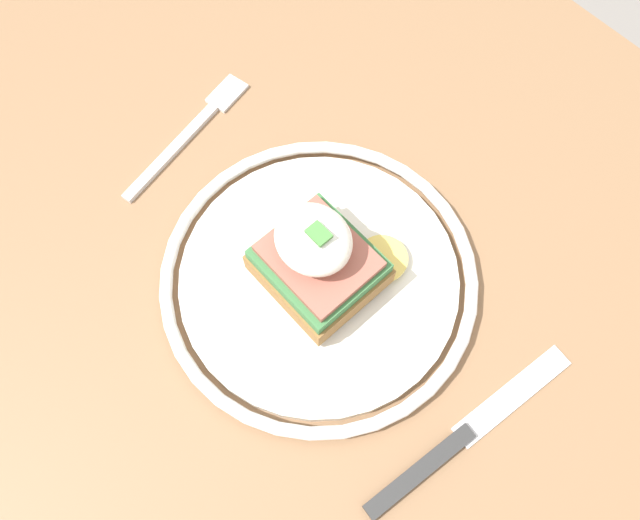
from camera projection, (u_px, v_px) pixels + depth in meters
name	position (u px, v px, depth m)	size (l,w,h in m)	color
ground_plane	(320.00, 422.00, 1.17)	(6.00, 6.00, 0.00)	gray
dining_table	(319.00, 324.00, 0.60)	(1.03, 0.77, 0.73)	#846042
plate	(320.00, 274.00, 0.49)	(0.25, 0.25, 0.02)	silver
sandwich	(320.00, 254.00, 0.46)	(0.09, 0.10, 0.07)	olive
fork	(192.00, 130.00, 0.55)	(0.05, 0.15, 0.00)	silver
knife	(455.00, 443.00, 0.45)	(0.03, 0.19, 0.01)	#2D2D2D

